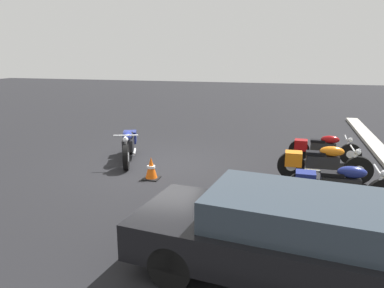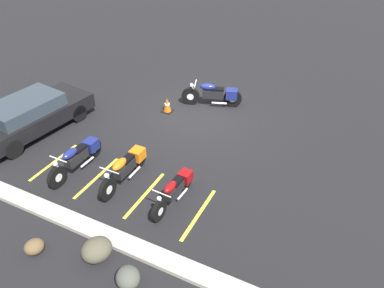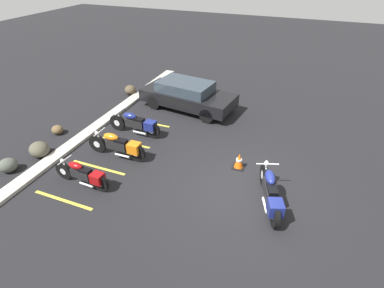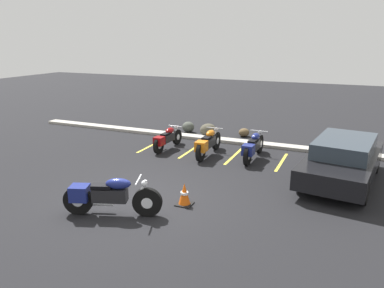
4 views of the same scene
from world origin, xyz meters
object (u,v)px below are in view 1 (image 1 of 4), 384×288
object	(u,v)px
parked_bike_2	(337,185)
traffic_cone	(151,169)
parked_bike_1	(319,162)
car_black	(287,235)
parked_bike_0	(321,148)
motorcycle_navy_featured	(129,144)

from	to	relation	value
parked_bike_2	traffic_cone	xyz separation A→B (m)	(-0.67, -4.35, -0.20)
parked_bike_1	parked_bike_2	bearing A→B (deg)	-82.03
parked_bike_1	car_black	xyz separation A→B (m)	(4.55, -0.74, 0.20)
parked_bike_0	parked_bike_1	distance (m)	1.75
motorcycle_navy_featured	parked_bike_0	distance (m)	5.67
parked_bike_0	car_black	world-z (taller)	car_black
parked_bike_0	traffic_cone	xyz separation A→B (m)	(2.69, -4.27, -0.15)
motorcycle_navy_featured	parked_bike_0	xyz separation A→B (m)	(-1.23, 5.53, -0.08)
motorcycle_navy_featured	car_black	world-z (taller)	car_black
parked_bike_0	parked_bike_2	world-z (taller)	parked_bike_2
parked_bike_2	car_black	xyz separation A→B (m)	(2.94, -0.98, 0.20)
motorcycle_navy_featured	parked_bike_2	distance (m)	5.99
motorcycle_navy_featured	parked_bike_1	world-z (taller)	motorcycle_navy_featured
parked_bike_1	parked_bike_0	bearing A→B (deg)	84.66
motorcycle_navy_featured	parked_bike_1	distance (m)	5.40
parked_bike_1	traffic_cone	distance (m)	4.23
motorcycle_navy_featured	car_black	distance (m)	6.86
parked_bike_1	car_black	size ratio (longest dim) A/B	0.51
parked_bike_0	parked_bike_2	bearing A→B (deg)	-85.72
motorcycle_navy_featured	car_black	xyz separation A→B (m)	(5.06, 4.63, 0.18)
motorcycle_navy_featured	car_black	size ratio (longest dim) A/B	0.51
motorcycle_navy_featured	parked_bike_0	world-z (taller)	motorcycle_navy_featured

